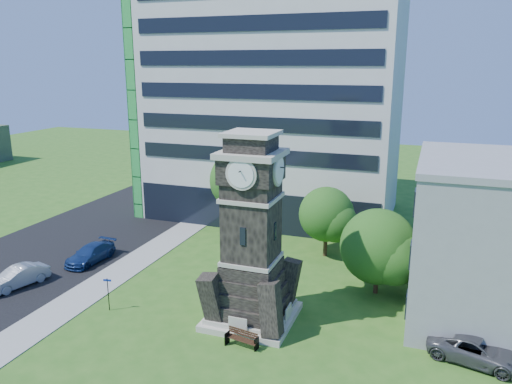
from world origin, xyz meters
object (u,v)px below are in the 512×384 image
at_px(street_sign, 108,290).
at_px(car_street_north, 90,254).
at_px(car_street_mid, 18,277).
at_px(car_east_lot, 477,350).
at_px(park_bench, 242,338).
at_px(clock_tower, 252,243).

bearing_deg(street_sign, car_street_north, 124.16).
bearing_deg(car_street_mid, car_street_north, 86.21).
height_order(car_east_lot, street_sign, street_sign).
xyz_separation_m(car_street_mid, park_bench, (18.65, -1.94, -0.21)).
xyz_separation_m(car_street_mid, street_sign, (8.64, -0.86, 0.71)).
bearing_deg(park_bench, car_east_lot, 23.15).
height_order(car_street_north, street_sign, street_sign).
relative_size(clock_tower, car_street_mid, 2.71).
height_order(car_street_mid, street_sign, street_sign).
relative_size(clock_tower, park_bench, 6.23).
relative_size(clock_tower, car_street_north, 2.50).
distance_m(car_street_mid, park_bench, 18.76).
bearing_deg(car_street_north, street_sign, -42.38).
relative_size(car_street_mid, park_bench, 2.30).
distance_m(car_east_lot, street_sign, 22.91).
bearing_deg(car_east_lot, park_bench, 116.72).
relative_size(clock_tower, car_east_lot, 2.36).
relative_size(park_bench, street_sign, 0.84).
relative_size(clock_tower, street_sign, 5.27).
height_order(park_bench, street_sign, street_sign).
height_order(clock_tower, street_sign, clock_tower).
xyz_separation_m(car_street_north, park_bench, (16.62, -7.71, -0.17)).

